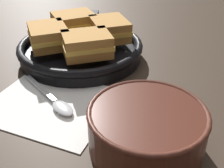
% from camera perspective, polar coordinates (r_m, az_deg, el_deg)
% --- Properties ---
extents(ground_plane, '(4.00, 4.00, 0.00)m').
position_cam_1_polar(ground_plane, '(0.51, -2.85, -4.92)').
color(ground_plane, '#382B21').
extents(napkin, '(0.24, 0.21, 0.00)m').
position_cam_1_polar(napkin, '(0.53, -12.32, -3.78)').
color(napkin, white).
rests_on(napkin, ground_plane).
extents(soup_bowl, '(0.17, 0.17, 0.07)m').
position_cam_1_polar(soup_bowl, '(0.41, 7.06, -8.64)').
color(soup_bowl, '#4C2319').
rests_on(soup_bowl, ground_plane).
extents(spoon, '(0.15, 0.12, 0.01)m').
position_cam_1_polar(spoon, '(0.52, -11.29, -3.63)').
color(spoon, '#B7B7BC').
rests_on(spoon, napkin).
extents(skillet, '(0.29, 0.41, 0.04)m').
position_cam_1_polar(skillet, '(0.68, -6.33, 7.03)').
color(skillet, black).
rests_on(skillet, ground_plane).
extents(sandwich_near_left, '(0.12, 0.13, 0.05)m').
position_cam_1_polar(sandwich_near_left, '(0.68, -0.55, 11.12)').
color(sandwich_near_left, '#B27A38').
rests_on(sandwich_near_left, skillet).
extents(sandwich_near_right, '(0.13, 0.13, 0.05)m').
position_cam_1_polar(sandwich_near_right, '(0.73, -7.79, 12.30)').
color(sandwich_near_right, '#B27A38').
rests_on(sandwich_near_right, skillet).
extents(sandwich_far_left, '(0.12, 0.13, 0.05)m').
position_cam_1_polar(sandwich_far_left, '(0.65, -12.83, 9.52)').
color(sandwich_far_left, '#B27A38').
rests_on(sandwich_far_left, skillet).
extents(sandwich_far_right, '(0.13, 0.12, 0.05)m').
position_cam_1_polar(sandwich_far_right, '(0.59, -5.15, 8.05)').
color(sandwich_far_right, '#B27A38').
rests_on(sandwich_far_right, skillet).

